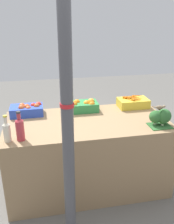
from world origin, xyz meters
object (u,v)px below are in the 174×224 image
Objects in this scene: broccoli_pile at (161,117)px; juice_bottle_ruby at (20,128)px; juice_bottle_cloudy at (7,131)px; orange_crate at (82,106)px; sparrow_bird at (160,107)px; apple_crate at (27,110)px; carrot_crate at (133,102)px; support_pole at (67,120)px.

broccoli_pile is 1.39m from juice_bottle_ruby.
broccoli_pile is 0.92× the size of juice_bottle_cloudy.
orange_crate is at bearing 36.96° from juice_bottle_cloudy.
broccoli_pile is 0.11m from sparrow_bird.
juice_bottle_ruby is (-0.05, -0.60, 0.05)m from apple_crate.
orange_crate is at bearing 142.35° from broccoli_pile.
carrot_crate is 1.43× the size of juice_bottle_cloudy.
carrot_crate is at bearing 0.05° from apple_crate.
juice_bottle_cloudy is 0.90× the size of juice_bottle_ruby.
sparrow_bird is (-0.03, -0.01, 0.11)m from broccoli_pile.
apple_crate is 1.26m from carrot_crate.
orange_crate is at bearing 41.35° from juice_bottle_ruby.
apple_crate is at bearing 179.85° from orange_crate.
juice_bottle_ruby is at bearing -178.16° from broccoli_pile.
support_pole is 1.15m from broccoli_pile.
juice_bottle_cloudy is at bearing -157.14° from carrot_crate.
juice_bottle_ruby is at bearing 131.91° from support_pole.
carrot_crate is at bearing 0.26° from orange_crate.
juice_bottle_ruby reaches higher than broccoli_pile.
apple_crate is 1.56× the size of broccoli_pile.
juice_bottle_ruby is (0.12, -0.00, 0.01)m from juice_bottle_cloudy.
apple_crate is 1.43× the size of juice_bottle_cloudy.
juice_bottle_cloudy reaches higher than apple_crate.
orange_crate is at bearing 158.92° from sparrow_bird.
support_pole reaches higher than sparrow_bird.
apple_crate is 0.63m from orange_crate.
orange_crate is at bearing 73.88° from support_pole.
orange_crate is 0.90m from broccoli_pile.
broccoli_pile is at bearing 34.03° from sparrow_bird.
orange_crate is (0.63, -0.00, -0.00)m from apple_crate.
juice_bottle_ruby reaches higher than carrot_crate.
support_pole is 6.49× the size of carrot_crate.
carrot_crate is at bearing 22.86° from juice_bottle_cloudy.
sparrow_bird is at bearing -164.06° from broccoli_pile.
support_pole reaches higher than juice_bottle_cloudy.
juice_bottle_cloudy is (-1.42, -0.60, 0.05)m from carrot_crate.
orange_crate is 2.73× the size of sparrow_bird.
support_pole is 1.10m from orange_crate.
carrot_crate is 0.58m from sparrow_bird.
juice_bottle_ruby is at bearing -160.37° from sparrow_bird.
sparrow_bird is at bearing 1.54° from juice_bottle_ruby.
juice_bottle_ruby is at bearing -94.41° from apple_crate.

